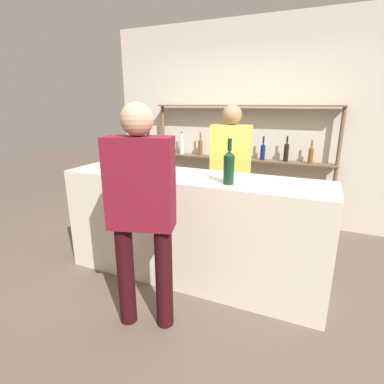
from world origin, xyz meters
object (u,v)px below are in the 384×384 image
Objects in this scene: counter_bottle_1 at (149,156)px; ice_bucket at (121,163)px; counter_bottle_2 at (160,163)px; customer_center at (141,205)px; counter_bottle_0 at (136,161)px; counter_bottle_3 at (229,167)px; cork_jar at (138,160)px; server_behind_counter at (230,166)px.

counter_bottle_1 reaches higher than ice_bucket.
counter_bottle_2 is 0.67m from customer_center.
counter_bottle_2 is 1.65× the size of ice_bucket.
counter_bottle_3 is at bearing 4.53° from counter_bottle_0.
server_behind_counter is (0.78, 0.72, -0.14)m from cork_jar.
server_behind_counter is at bearing 69.57° from counter_bottle_2.
counter_bottle_1 is at bearing 11.25° from customer_center.
counter_bottle_2 is at bearing -32.51° from cork_jar.
counter_bottle_0 is 0.94× the size of counter_bottle_1.
counter_bottle_1 is at bearing 141.42° from counter_bottle_2.
counter_bottle_0 reaches higher than cork_jar.
ice_bucket is (-1.07, -0.01, -0.05)m from counter_bottle_3.
counter_bottle_2 is (0.22, 0.06, -0.02)m from counter_bottle_0.
customer_center reaches higher than cork_jar.
server_behind_counter is (-0.28, 0.97, -0.21)m from counter_bottle_3.
server_behind_counter is (0.79, 0.98, -0.16)m from ice_bucket.
ice_bucket is (-0.20, -0.18, -0.05)m from counter_bottle_1.
counter_bottle_1 is 0.92m from customer_center.
counter_bottle_3 is at bearing -11.02° from counter_bottle_1.
counter_bottle_3 is 0.22× the size of server_behind_counter.
counter_bottle_3 is at bearing 0.53° from ice_bucket.
counter_bottle_1 is at bearing 168.98° from counter_bottle_3.
counter_bottle_1 is 0.23× the size of server_behind_counter.
customer_center is (0.42, -0.80, -0.20)m from counter_bottle_1.
server_behind_counter is at bearing 53.59° from counter_bottle_1.
counter_bottle_3 is at bearing -52.24° from customer_center.
customer_center reaches higher than counter_bottle_3.
customer_center is at bearing -53.55° from counter_bottle_0.
counter_bottle_2 is at bearing -38.58° from counter_bottle_1.
cork_jar is at bearing 86.91° from ice_bucket.
counter_bottle_2 is 0.88× the size of counter_bottle_3.
counter_bottle_3 is (0.64, 0.01, 0.02)m from counter_bottle_2.
counter_bottle_2 is 0.43m from ice_bucket.
server_behind_counter is (0.37, 0.99, -0.18)m from counter_bottle_2.
ice_bucket is 1.27m from server_behind_counter.
cork_jar is 0.09× the size of server_behind_counter.
counter_bottle_2 is (0.23, -0.18, -0.02)m from counter_bottle_1.
server_behind_counter is (0.17, 1.60, -0.01)m from customer_center.
counter_bottle_0 is 0.23m from counter_bottle_2.
customer_center is (0.41, -0.56, -0.20)m from counter_bottle_0.
counter_bottle_2 is at bearing 0.87° from customer_center.
counter_bottle_1 reaches higher than counter_bottle_3.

